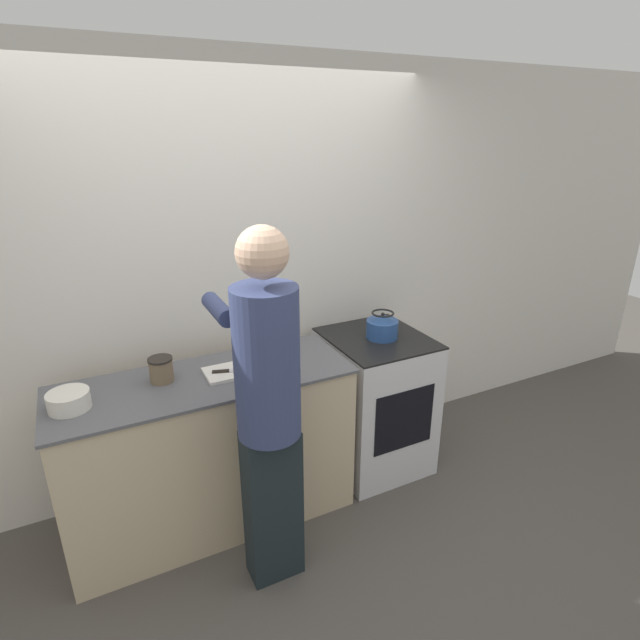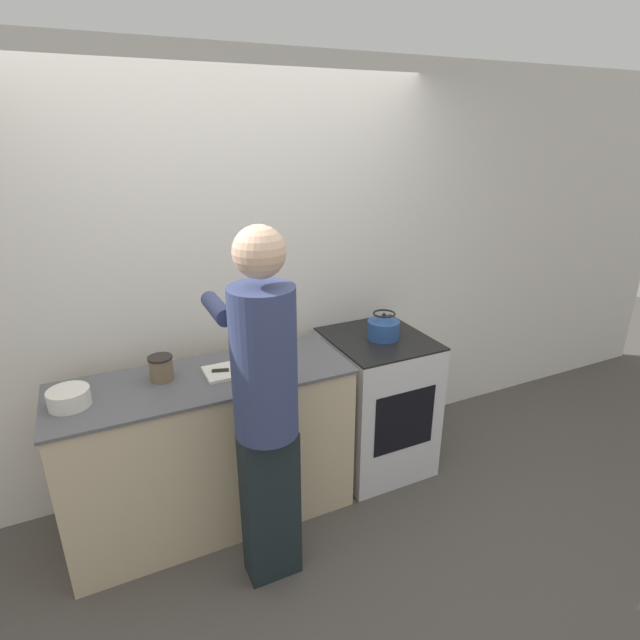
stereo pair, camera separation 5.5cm
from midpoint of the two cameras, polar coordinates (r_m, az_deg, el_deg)
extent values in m
plane|color=#4C4742|center=(3.15, -4.52, -22.66)|extent=(12.00, 12.00, 0.00)
cube|color=silver|center=(3.10, -10.39, 4.31)|extent=(8.00, 0.05, 2.60)
cube|color=#C6B28E|center=(3.00, -12.83, -14.56)|extent=(1.56, 0.55, 0.91)
cube|color=#56565B|center=(2.76, -13.61, -6.66)|extent=(1.59, 0.58, 0.02)
cube|color=silver|center=(3.41, 5.79, -9.27)|extent=(0.61, 0.67, 0.92)
cube|color=black|center=(3.21, 6.09, -2.07)|extent=(0.61, 0.67, 0.01)
cube|color=black|center=(3.16, 9.05, -11.18)|extent=(0.43, 0.01, 0.40)
cube|color=black|center=(2.66, -6.04, -20.28)|extent=(0.27, 0.16, 0.85)
cylinder|color=navy|center=(2.22, -6.80, -5.00)|extent=(0.30, 0.30, 0.71)
sphere|color=#D1A889|center=(2.05, -7.40, 7.69)|extent=(0.22, 0.22, 0.22)
cylinder|color=navy|center=(2.37, -12.20, 1.23)|extent=(0.08, 0.30, 0.08)
cylinder|color=navy|center=(2.43, -6.49, 2.15)|extent=(0.08, 0.30, 0.08)
cube|color=silver|center=(2.79, -10.13, -5.69)|extent=(0.34, 0.20, 0.02)
cube|color=silver|center=(2.76, -9.35, -5.64)|extent=(0.15, 0.08, 0.01)
cube|color=black|center=(2.76, -11.85, -5.78)|extent=(0.10, 0.05, 0.01)
cylinder|color=#284C8C|center=(3.18, 6.62, -1.03)|extent=(0.20, 0.20, 0.12)
cone|color=#284C8C|center=(3.16, 6.68, 0.18)|extent=(0.16, 0.16, 0.03)
sphere|color=black|center=(3.15, 6.70, 0.64)|extent=(0.02, 0.02, 0.02)
torus|color=black|center=(3.14, 6.70, 0.79)|extent=(0.14, 0.14, 0.01)
cylinder|color=silver|center=(2.68, -27.31, -8.19)|extent=(0.19, 0.19, 0.09)
cylinder|color=#756047|center=(2.76, -18.23, -5.53)|extent=(0.12, 0.12, 0.12)
cylinder|color=#28231E|center=(2.73, -18.39, -4.28)|extent=(0.13, 0.13, 0.01)
camera|label=1|loc=(0.03, -90.57, -0.22)|focal=28.00mm
camera|label=2|loc=(0.03, 89.43, 0.22)|focal=28.00mm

